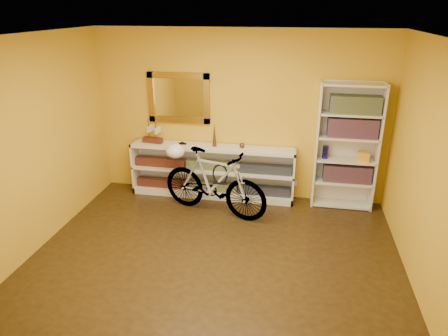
% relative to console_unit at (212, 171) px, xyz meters
% --- Properties ---
extents(floor, '(4.50, 4.00, 0.01)m').
position_rel_console_unit_xyz_m(floor, '(0.40, -1.81, -0.43)').
color(floor, black).
rests_on(floor, ground).
extents(ceiling, '(4.50, 4.00, 0.01)m').
position_rel_console_unit_xyz_m(ceiling, '(0.40, -1.81, 2.18)').
color(ceiling, silver).
rests_on(ceiling, ground).
extents(back_wall, '(4.50, 0.01, 2.60)m').
position_rel_console_unit_xyz_m(back_wall, '(0.40, 0.19, 0.88)').
color(back_wall, gold).
rests_on(back_wall, ground).
extents(left_wall, '(0.01, 4.00, 2.60)m').
position_rel_console_unit_xyz_m(left_wall, '(-1.86, -1.81, 0.88)').
color(left_wall, gold).
rests_on(left_wall, ground).
extents(right_wall, '(0.01, 4.00, 2.60)m').
position_rel_console_unit_xyz_m(right_wall, '(2.65, -1.81, 0.88)').
color(right_wall, gold).
rests_on(right_wall, ground).
extents(gilt_mirror, '(0.98, 0.06, 0.78)m').
position_rel_console_unit_xyz_m(gilt_mirror, '(-0.55, 0.15, 1.12)').
color(gilt_mirror, olive).
rests_on(gilt_mirror, back_wall).
extents(wall_socket, '(0.09, 0.02, 0.09)m').
position_rel_console_unit_xyz_m(wall_socket, '(1.30, 0.17, -0.17)').
color(wall_socket, silver).
rests_on(wall_socket, back_wall).
extents(console_unit, '(2.60, 0.35, 0.85)m').
position_rel_console_unit_xyz_m(console_unit, '(0.00, 0.00, 0.00)').
color(console_unit, silver).
rests_on(console_unit, floor).
extents(cd_row_lower, '(2.50, 0.13, 0.14)m').
position_rel_console_unit_xyz_m(cd_row_lower, '(0.00, -0.02, -0.26)').
color(cd_row_lower, black).
rests_on(cd_row_lower, console_unit).
extents(cd_row_upper, '(2.50, 0.13, 0.14)m').
position_rel_console_unit_xyz_m(cd_row_upper, '(0.00, -0.02, 0.11)').
color(cd_row_upper, navy).
rests_on(cd_row_upper, console_unit).
extents(model_ship, '(0.34, 0.17, 0.38)m').
position_rel_console_unit_xyz_m(model_ship, '(-0.96, 0.00, 0.62)').
color(model_ship, '#3E1B11').
rests_on(model_ship, console_unit).
extents(toy_car, '(0.00, 0.00, 0.00)m').
position_rel_console_unit_xyz_m(toy_car, '(-0.47, 0.00, 0.43)').
color(toy_car, black).
rests_on(toy_car, console_unit).
extents(bronze_ornament, '(0.06, 0.06, 0.38)m').
position_rel_console_unit_xyz_m(bronze_ornament, '(0.04, 0.00, 0.61)').
color(bronze_ornament, '#58301E').
rests_on(bronze_ornament, console_unit).
extents(decorative_orb, '(0.08, 0.08, 0.08)m').
position_rel_console_unit_xyz_m(decorative_orb, '(0.47, 0.00, 0.47)').
color(decorative_orb, '#58301E').
rests_on(decorative_orb, console_unit).
extents(bookcase, '(0.90, 0.30, 1.90)m').
position_rel_console_unit_xyz_m(bookcase, '(2.02, 0.03, 0.52)').
color(bookcase, silver).
rests_on(bookcase, floor).
extents(book_row_a, '(0.70, 0.22, 0.26)m').
position_rel_console_unit_xyz_m(book_row_a, '(2.07, 0.03, 0.12)').
color(book_row_a, maroon).
rests_on(book_row_a, bookcase).
extents(book_row_b, '(0.70, 0.22, 0.28)m').
position_rel_console_unit_xyz_m(book_row_b, '(2.07, 0.03, 0.83)').
color(book_row_b, maroon).
rests_on(book_row_b, bookcase).
extents(book_row_c, '(0.70, 0.22, 0.25)m').
position_rel_console_unit_xyz_m(book_row_c, '(2.07, 0.03, 1.16)').
color(book_row_c, navy).
rests_on(book_row_c, bookcase).
extents(travel_mug, '(0.09, 0.09, 0.19)m').
position_rel_console_unit_xyz_m(travel_mug, '(1.72, 0.01, 0.44)').
color(travel_mug, '#191596').
rests_on(travel_mug, bookcase).
extents(red_tin, '(0.14, 0.14, 0.16)m').
position_rel_console_unit_xyz_m(red_tin, '(1.82, 0.06, 1.12)').
color(red_tin, maroon).
rests_on(red_tin, bookcase).
extents(yellow_bag, '(0.20, 0.16, 0.14)m').
position_rel_console_unit_xyz_m(yellow_bag, '(2.27, -0.01, 0.41)').
color(yellow_bag, gold).
rests_on(yellow_bag, bookcase).
extents(bicycle, '(0.90, 1.75, 1.00)m').
position_rel_console_unit_xyz_m(bicycle, '(0.15, -0.58, 0.07)').
color(bicycle, silver).
rests_on(bicycle, floor).
extents(helmet, '(0.28, 0.27, 0.21)m').
position_rel_console_unit_xyz_m(helmet, '(-0.47, -0.40, 0.45)').
color(helmet, white).
rests_on(helmet, bicycle).
extents(u_lock, '(0.23, 0.02, 0.23)m').
position_rel_console_unit_xyz_m(u_lock, '(0.25, -0.61, 0.22)').
color(u_lock, black).
rests_on(u_lock, bicycle).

